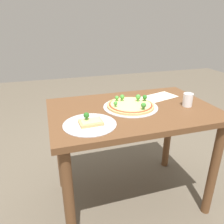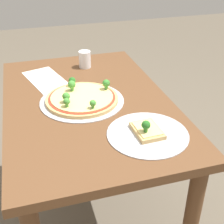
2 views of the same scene
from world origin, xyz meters
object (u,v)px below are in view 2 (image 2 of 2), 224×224
(pizza_tray_whole, at_px, (82,98))
(drinking_cup, at_px, (85,59))
(dining_table, at_px, (88,123))
(pizza_tray_slice, at_px, (147,132))

(pizza_tray_whole, distance_m, drinking_cup, 0.38)
(pizza_tray_whole, height_order, drinking_cup, drinking_cup)
(pizza_tray_whole, bearing_deg, dining_table, -75.53)
(pizza_tray_whole, xyz_separation_m, drinking_cup, (0.37, -0.09, 0.03))
(pizza_tray_slice, relative_size, drinking_cup, 3.38)
(dining_table, xyz_separation_m, pizza_tray_whole, (-0.01, 0.02, 0.14))
(dining_table, distance_m, drinking_cup, 0.40)
(dining_table, relative_size, pizza_tray_whole, 2.98)
(drinking_cup, bearing_deg, pizza_tray_slice, -173.02)
(pizza_tray_slice, xyz_separation_m, drinking_cup, (0.68, 0.08, 0.03))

